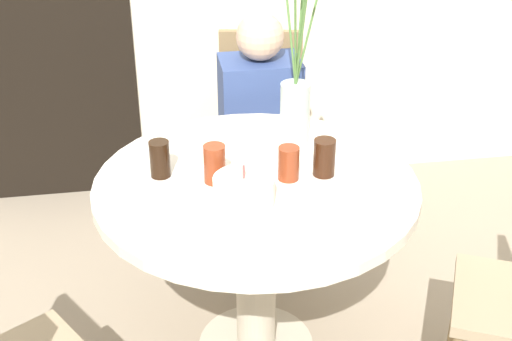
{
  "coord_description": "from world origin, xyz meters",
  "views": [
    {
      "loc": [
        -0.33,
        -2.01,
        1.91
      ],
      "look_at": [
        0.0,
        0.0,
        0.77
      ],
      "focal_mm": 50.0,
      "sensor_mm": 36.0,
      "label": 1
    }
  ],
  "objects_px": {
    "drink_glass_3": "(160,159)",
    "drink_glass_1": "(289,163)",
    "drink_glass_0": "(324,157)",
    "birthday_cake": "(244,190)",
    "chair_near_front": "(260,120)",
    "side_plate": "(203,234)",
    "person_woman": "(260,138)",
    "flower_vase": "(296,77)",
    "drink_glass_2": "(215,164)"
  },
  "relations": [
    {
      "from": "drink_glass_1",
      "to": "person_woman",
      "type": "distance_m",
      "value": 0.84
    },
    {
      "from": "drink_glass_2",
      "to": "person_woman",
      "type": "distance_m",
      "value": 0.87
    },
    {
      "from": "chair_near_front",
      "to": "drink_glass_1",
      "type": "distance_m",
      "value": 0.98
    },
    {
      "from": "flower_vase",
      "to": "drink_glass_3",
      "type": "relative_size",
      "value": 6.1
    },
    {
      "from": "drink_glass_3",
      "to": "birthday_cake",
      "type": "bearing_deg",
      "value": -40.97
    },
    {
      "from": "drink_glass_0",
      "to": "drink_glass_3",
      "type": "bearing_deg",
      "value": 171.61
    },
    {
      "from": "chair_near_front",
      "to": "side_plate",
      "type": "distance_m",
      "value": 1.31
    },
    {
      "from": "chair_near_front",
      "to": "drink_glass_3",
      "type": "relative_size",
      "value": 7.19
    },
    {
      "from": "side_plate",
      "to": "flower_vase",
      "type": "bearing_deg",
      "value": 54.41
    },
    {
      "from": "birthday_cake",
      "to": "drink_glass_0",
      "type": "bearing_deg",
      "value": 25.2
    },
    {
      "from": "drink_glass_3",
      "to": "drink_glass_1",
      "type": "bearing_deg",
      "value": -12.1
    },
    {
      "from": "drink_glass_1",
      "to": "drink_glass_3",
      "type": "height_order",
      "value": "drink_glass_3"
    },
    {
      "from": "chair_near_front",
      "to": "drink_glass_0",
      "type": "distance_m",
      "value": 0.98
    },
    {
      "from": "flower_vase",
      "to": "chair_near_front",
      "type": "bearing_deg",
      "value": 90.73
    },
    {
      "from": "birthday_cake",
      "to": "drink_glass_1",
      "type": "distance_m",
      "value": 0.21
    },
    {
      "from": "flower_vase",
      "to": "drink_glass_3",
      "type": "xyz_separation_m",
      "value": [
        -0.49,
        -0.16,
        -0.19
      ]
    },
    {
      "from": "chair_near_front",
      "to": "side_plate",
      "type": "relative_size",
      "value": 5.05
    },
    {
      "from": "side_plate",
      "to": "drink_glass_2",
      "type": "distance_m",
      "value": 0.32
    },
    {
      "from": "drink_glass_1",
      "to": "person_woman",
      "type": "relative_size",
      "value": 0.11
    },
    {
      "from": "birthday_cake",
      "to": "side_plate",
      "type": "height_order",
      "value": "birthday_cake"
    },
    {
      "from": "flower_vase",
      "to": "drink_glass_2",
      "type": "relative_size",
      "value": 5.86
    },
    {
      "from": "birthday_cake",
      "to": "side_plate",
      "type": "relative_size",
      "value": 1.08
    },
    {
      "from": "drink_glass_1",
      "to": "drink_glass_3",
      "type": "bearing_deg",
      "value": 167.9
    },
    {
      "from": "drink_glass_0",
      "to": "drink_glass_2",
      "type": "bearing_deg",
      "value": 178.17
    },
    {
      "from": "chair_near_front",
      "to": "drink_glass_1",
      "type": "relative_size",
      "value": 7.88
    },
    {
      "from": "flower_vase",
      "to": "side_plate",
      "type": "height_order",
      "value": "flower_vase"
    },
    {
      "from": "birthday_cake",
      "to": "person_woman",
      "type": "xyz_separation_m",
      "value": [
        0.2,
        0.91,
        -0.28
      ]
    },
    {
      "from": "flower_vase",
      "to": "side_plate",
      "type": "xyz_separation_m",
      "value": [
        -0.39,
        -0.54,
        -0.25
      ]
    },
    {
      "from": "side_plate",
      "to": "person_woman",
      "type": "xyz_separation_m",
      "value": [
        0.35,
        1.07,
        -0.24
      ]
    },
    {
      "from": "side_plate",
      "to": "drink_glass_2",
      "type": "bearing_deg",
      "value": 77.43
    },
    {
      "from": "flower_vase",
      "to": "person_woman",
      "type": "xyz_separation_m",
      "value": [
        -0.04,
        0.53,
        -0.49
      ]
    },
    {
      "from": "drink_glass_0",
      "to": "drink_glass_1",
      "type": "distance_m",
      "value": 0.12
    },
    {
      "from": "drink_glass_1",
      "to": "side_plate",
      "type": "bearing_deg",
      "value": -137.13
    },
    {
      "from": "drink_glass_3",
      "to": "person_woman",
      "type": "height_order",
      "value": "person_woman"
    },
    {
      "from": "drink_glass_1",
      "to": "drink_glass_2",
      "type": "bearing_deg",
      "value": 174.95
    },
    {
      "from": "drink_glass_2",
      "to": "birthday_cake",
      "type": "bearing_deg",
      "value": -63.42
    },
    {
      "from": "birthday_cake",
      "to": "drink_glass_3",
      "type": "height_order",
      "value": "birthday_cake"
    },
    {
      "from": "drink_glass_1",
      "to": "drink_glass_2",
      "type": "relative_size",
      "value": 0.88
    },
    {
      "from": "chair_near_front",
      "to": "flower_vase",
      "type": "height_order",
      "value": "flower_vase"
    },
    {
      "from": "birthday_cake",
      "to": "flower_vase",
      "type": "xyz_separation_m",
      "value": [
        0.24,
        0.38,
        0.21
      ]
    },
    {
      "from": "side_plate",
      "to": "drink_glass_0",
      "type": "distance_m",
      "value": 0.53
    },
    {
      "from": "person_woman",
      "to": "chair_near_front",
      "type": "bearing_deg",
      "value": 79.52
    },
    {
      "from": "flower_vase",
      "to": "drink_glass_1",
      "type": "height_order",
      "value": "flower_vase"
    },
    {
      "from": "side_plate",
      "to": "drink_glass_0",
      "type": "relative_size",
      "value": 1.4
    },
    {
      "from": "side_plate",
      "to": "drink_glass_3",
      "type": "bearing_deg",
      "value": 105.6
    },
    {
      "from": "birthday_cake",
      "to": "chair_near_front",
      "type": "bearing_deg",
      "value": 77.68
    },
    {
      "from": "birthday_cake",
      "to": "person_woman",
      "type": "distance_m",
      "value": 0.97
    },
    {
      "from": "drink_glass_0",
      "to": "person_woman",
      "type": "height_order",
      "value": "person_woman"
    },
    {
      "from": "side_plate",
      "to": "drink_glass_1",
      "type": "xyz_separation_m",
      "value": [
        0.31,
        0.29,
        0.05
      ]
    },
    {
      "from": "chair_near_front",
      "to": "drink_glass_1",
      "type": "bearing_deg",
      "value": -83.48
    }
  ]
}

